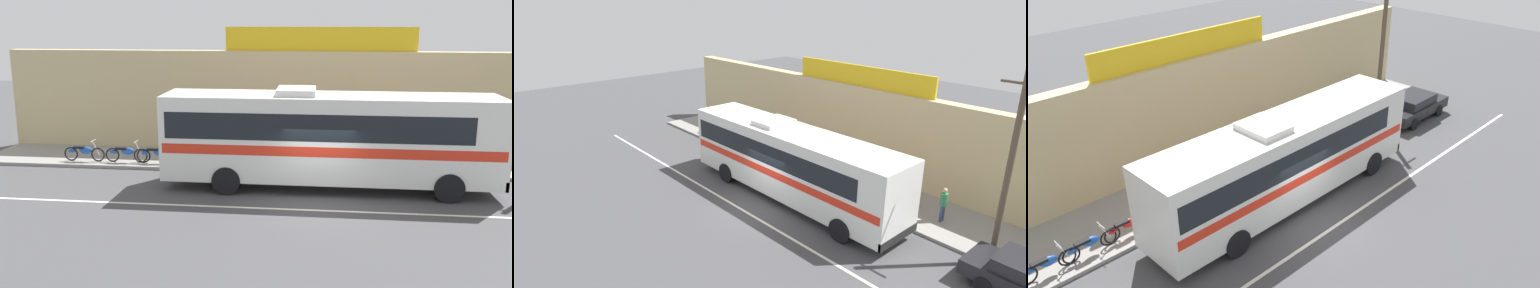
# 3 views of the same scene
# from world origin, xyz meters

# --- Properties ---
(ground_plane) EXTENTS (70.00, 70.00, 0.00)m
(ground_plane) POSITION_xyz_m (0.00, 0.00, 0.00)
(ground_plane) COLOR #444447
(sidewalk_slab) EXTENTS (30.00, 3.60, 0.14)m
(sidewalk_slab) POSITION_xyz_m (0.00, 5.20, 0.07)
(sidewalk_slab) COLOR gray
(sidewalk_slab) RESTS_ON ground_plane
(storefront_facade) EXTENTS (30.00, 0.70, 4.80)m
(storefront_facade) POSITION_xyz_m (0.00, 7.35, 2.40)
(storefront_facade) COLOR tan
(storefront_facade) RESTS_ON ground_plane
(storefront_billboard) EXTENTS (8.76, 0.12, 1.10)m
(storefront_billboard) POSITION_xyz_m (-0.03, 7.35, 5.35)
(storefront_billboard) COLOR gold
(storefront_billboard) RESTS_ON storefront_facade
(road_center_stripe) EXTENTS (30.00, 0.14, 0.01)m
(road_center_stripe) POSITION_xyz_m (0.00, -0.80, 0.00)
(road_center_stripe) COLOR silver
(road_center_stripe) RESTS_ON ground_plane
(intercity_bus) EXTENTS (12.26, 2.65, 3.78)m
(intercity_bus) POSITION_xyz_m (0.27, 1.73, 2.07)
(intercity_bus) COLOR silver
(intercity_bus) RESTS_ON ground_plane
(motorcycle_black) EXTENTS (1.96, 0.56, 0.94)m
(motorcycle_black) POSITION_xyz_m (-6.90, 4.03, 0.57)
(motorcycle_black) COLOR black
(motorcycle_black) RESTS_ON sidewalk_slab
(motorcycle_red) EXTENTS (1.85, 0.56, 0.94)m
(motorcycle_red) POSITION_xyz_m (-10.23, 4.02, 0.57)
(motorcycle_red) COLOR black
(motorcycle_red) RESTS_ON sidewalk_slab
(motorcycle_orange) EXTENTS (1.88, 0.56, 0.94)m
(motorcycle_orange) POSITION_xyz_m (-8.33, 4.04, 0.57)
(motorcycle_orange) COLOR black
(motorcycle_orange) RESTS_ON sidewalk_slab
(motorcycle_green) EXTENTS (1.90, 0.56, 0.94)m
(motorcycle_green) POSITION_xyz_m (-5.42, 4.07, 0.57)
(motorcycle_green) COLOR black
(motorcycle_green) RESTS_ON sidewalk_slab
(pedestrian_far_right) EXTENTS (0.30, 0.48, 1.60)m
(pedestrian_far_right) POSITION_xyz_m (5.08, 5.23, 1.06)
(pedestrian_far_right) COLOR brown
(pedestrian_far_right) RESTS_ON sidewalk_slab
(pedestrian_far_left) EXTENTS (0.30, 0.48, 1.72)m
(pedestrian_far_left) POSITION_xyz_m (2.39, 5.07, 1.15)
(pedestrian_far_left) COLOR navy
(pedestrian_far_left) RESTS_ON sidewalk_slab
(pedestrian_by_curb) EXTENTS (0.30, 0.48, 1.60)m
(pedestrian_by_curb) POSITION_xyz_m (6.55, 4.97, 1.06)
(pedestrian_by_curb) COLOR navy
(pedestrian_by_curb) RESTS_ON sidewalk_slab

